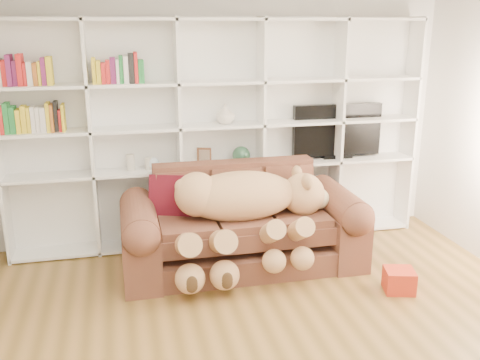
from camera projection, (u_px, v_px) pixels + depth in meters
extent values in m
cube|color=silver|center=(217.00, 117.00, 5.79)|extent=(5.00, 0.02, 2.70)
cube|color=white|center=(218.00, 132.00, 5.80)|extent=(4.40, 0.03, 2.40)
cube|color=white|center=(91.00, 141.00, 5.36)|extent=(0.03, 0.35, 2.40)
cube|color=white|center=(179.00, 136.00, 5.55)|extent=(0.03, 0.35, 2.40)
cube|color=white|center=(261.00, 133.00, 5.74)|extent=(0.03, 0.35, 2.40)
cube|color=white|center=(337.00, 129.00, 5.93)|extent=(0.03, 0.35, 2.40)
cube|color=white|center=(409.00, 126.00, 6.12)|extent=(0.03, 0.35, 2.40)
cube|color=white|center=(221.00, 237.00, 5.98)|extent=(4.40, 0.35, 0.03)
cube|color=white|center=(221.00, 166.00, 5.75)|extent=(4.40, 0.35, 0.03)
cube|color=white|center=(220.00, 125.00, 5.62)|extent=(4.40, 0.35, 0.03)
cube|color=white|center=(220.00, 82.00, 5.49)|extent=(4.40, 0.35, 0.03)
cube|color=white|center=(219.00, 19.00, 5.31)|extent=(4.40, 0.35, 0.03)
cube|color=brown|center=(242.00, 255.00, 5.32)|extent=(2.22, 0.90, 0.23)
cube|color=brown|center=(243.00, 223.00, 5.20)|extent=(1.65, 0.74, 0.32)
cube|color=brown|center=(234.00, 188.00, 5.53)|extent=(1.65, 0.21, 0.58)
cube|color=brown|center=(140.00, 248.00, 5.06)|extent=(0.34, 1.00, 0.58)
cube|color=brown|center=(337.00, 230.00, 5.49)|extent=(0.34, 1.00, 0.58)
cylinder|color=brown|center=(139.00, 219.00, 4.98)|extent=(0.34, 0.95, 0.34)
cylinder|color=brown|center=(338.00, 203.00, 5.41)|extent=(0.34, 0.95, 0.34)
ellipsoid|color=tan|center=(241.00, 196.00, 5.09)|extent=(1.11, 0.53, 0.48)
sphere|color=tan|center=(197.00, 194.00, 4.98)|extent=(0.42, 0.42, 0.42)
sphere|color=tan|center=(303.00, 194.00, 5.23)|extent=(0.42, 0.42, 0.42)
sphere|color=#CFAF88|center=(319.00, 199.00, 5.28)|extent=(0.21, 0.21, 0.21)
sphere|color=#3A2714|center=(326.00, 199.00, 5.30)|extent=(0.07, 0.07, 0.07)
ellipsoid|color=tan|center=(307.00, 182.00, 5.04)|extent=(0.10, 0.16, 0.16)
ellipsoid|color=tan|center=(297.00, 173.00, 5.31)|extent=(0.10, 0.16, 0.16)
sphere|color=tan|center=(182.00, 187.00, 4.93)|extent=(0.14, 0.14, 0.14)
cylinder|color=tan|center=(270.00, 233.00, 4.87)|extent=(0.18, 0.51, 0.37)
cylinder|color=tan|center=(298.00, 231.00, 4.93)|extent=(0.18, 0.51, 0.37)
cylinder|color=tan|center=(187.00, 245.00, 4.72)|extent=(0.21, 0.59, 0.43)
cylinder|color=tan|center=(221.00, 242.00, 4.78)|extent=(0.21, 0.59, 0.43)
sphere|color=tan|center=(274.00, 262.00, 4.78)|extent=(0.22, 0.22, 0.22)
sphere|color=tan|center=(303.00, 259.00, 4.84)|extent=(0.22, 0.22, 0.22)
sphere|color=tan|center=(190.00, 278.00, 4.64)|extent=(0.27, 0.27, 0.27)
sphere|color=tan|center=(224.00, 275.00, 4.70)|extent=(0.27, 0.27, 0.27)
cube|color=#530E18|center=(172.00, 197.00, 5.20)|extent=(0.48, 0.36, 0.45)
cube|color=red|center=(399.00, 280.00, 4.82)|extent=(0.31, 0.30, 0.21)
cube|color=black|center=(337.00, 130.00, 5.99)|extent=(1.03, 0.08, 0.59)
cube|color=black|center=(336.00, 155.00, 6.08)|extent=(0.34, 0.18, 0.04)
cube|color=#57331D|center=(204.00, 157.00, 5.68)|extent=(0.15, 0.08, 0.19)
sphere|color=#2A5238|center=(241.00, 155.00, 5.77)|extent=(0.19, 0.19, 0.19)
cylinder|color=beige|center=(131.00, 162.00, 5.52)|extent=(0.09, 0.09, 0.17)
cylinder|color=beige|center=(148.00, 163.00, 5.56)|extent=(0.10, 0.10, 0.13)
sphere|color=silver|center=(153.00, 163.00, 5.57)|extent=(0.12, 0.12, 0.12)
imported|color=beige|center=(225.00, 114.00, 5.60)|extent=(0.26, 0.26, 0.21)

